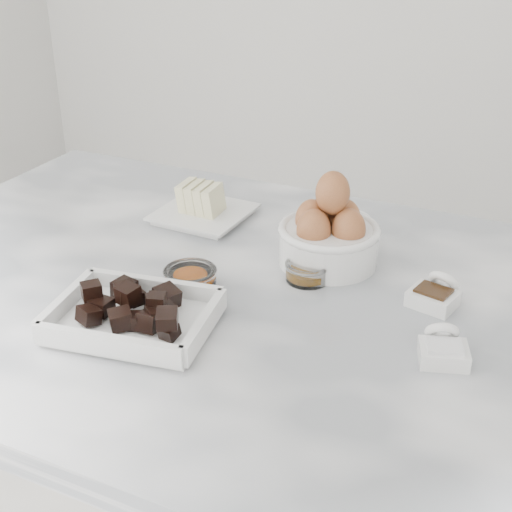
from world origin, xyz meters
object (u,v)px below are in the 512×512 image
(chocolate_dish, at_px, (133,312))
(sugar_ramekin, at_px, (342,232))
(butter_plate, at_px, (202,207))
(vanilla_spoon, at_px, (435,294))
(egg_bowl, at_px, (329,234))
(honey_bowl, at_px, (307,271))
(zest_bowl, at_px, (190,278))
(salt_spoon, at_px, (443,348))

(chocolate_dish, relative_size, sugar_ramekin, 2.63)
(butter_plate, distance_m, vanilla_spoon, 0.45)
(egg_bowl, xyz_separation_m, vanilla_spoon, (0.18, -0.05, -0.03))
(butter_plate, distance_m, honey_bowl, 0.28)
(sugar_ramekin, relative_size, zest_bowl, 1.12)
(chocolate_dish, relative_size, vanilla_spoon, 2.72)
(egg_bowl, distance_m, vanilla_spoon, 0.19)
(salt_spoon, bearing_deg, sugar_ramekin, 131.69)
(sugar_ramekin, bearing_deg, vanilla_spoon, -32.50)
(chocolate_dish, distance_m, egg_bowl, 0.33)
(chocolate_dish, distance_m, salt_spoon, 0.40)
(butter_plate, bearing_deg, vanilla_spoon, -15.40)
(chocolate_dish, xyz_separation_m, honey_bowl, (0.16, 0.22, -0.01))
(butter_plate, relative_size, egg_bowl, 1.00)
(butter_plate, bearing_deg, egg_bowl, -14.51)
(butter_plate, xyz_separation_m, sugar_ramekin, (0.26, -0.01, 0.01))
(butter_plate, distance_m, egg_bowl, 0.27)
(butter_plate, height_order, egg_bowl, egg_bowl)
(egg_bowl, height_order, salt_spoon, egg_bowl)
(butter_plate, height_order, honey_bowl, butter_plate)
(chocolate_dish, xyz_separation_m, salt_spoon, (0.38, 0.10, -0.01))
(chocolate_dish, height_order, honey_bowl, chocolate_dish)
(chocolate_dish, distance_m, zest_bowl, 0.12)
(honey_bowl, height_order, salt_spoon, salt_spoon)
(vanilla_spoon, bearing_deg, salt_spoon, -73.58)
(chocolate_dish, distance_m, butter_plate, 0.36)
(salt_spoon, bearing_deg, chocolate_dish, -165.06)
(salt_spoon, bearing_deg, egg_bowl, 140.06)
(chocolate_dish, xyz_separation_m, egg_bowl, (0.17, 0.28, 0.03))
(sugar_ramekin, bearing_deg, butter_plate, 178.08)
(butter_plate, distance_m, zest_bowl, 0.25)
(butter_plate, height_order, sugar_ramekin, butter_plate)
(egg_bowl, bearing_deg, vanilla_spoon, -16.67)
(chocolate_dish, distance_m, vanilla_spoon, 0.41)
(butter_plate, relative_size, sugar_ramekin, 1.78)
(butter_plate, bearing_deg, zest_bowl, -64.87)
(honey_bowl, distance_m, salt_spoon, 0.25)
(honey_bowl, xyz_separation_m, zest_bowl, (-0.14, -0.10, 0.00))
(egg_bowl, xyz_separation_m, honey_bowl, (-0.01, -0.06, -0.03))
(zest_bowl, xyz_separation_m, salt_spoon, (0.36, -0.02, -0.00))
(chocolate_dish, relative_size, honey_bowl, 3.43)
(honey_bowl, distance_m, zest_bowl, 0.17)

